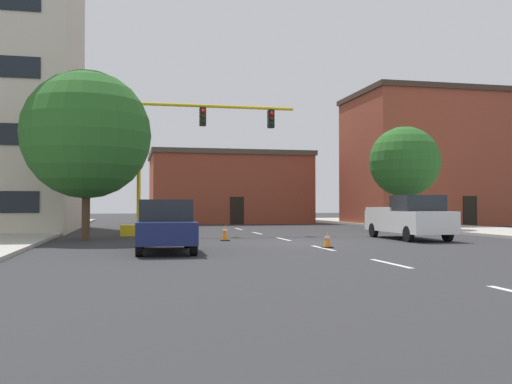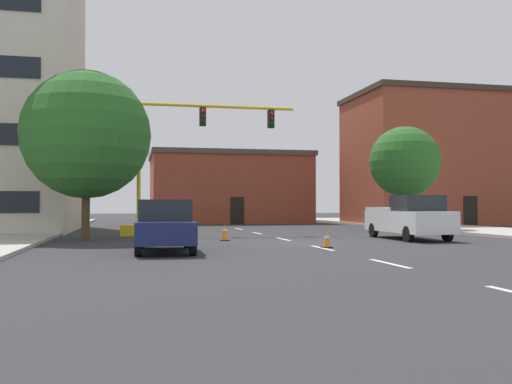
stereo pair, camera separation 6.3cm
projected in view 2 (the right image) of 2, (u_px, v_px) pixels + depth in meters
ground_plane at (299, 243)px, 23.48m from camera, size 160.00×160.00×0.00m
sidewalk_right at (473, 230)px, 34.11m from camera, size 6.00×56.00×0.14m
lane_stripe_seg_1 at (389, 263)px, 15.17m from camera, size 0.16×2.40×0.01m
lane_stripe_seg_2 at (322, 248)px, 20.55m from camera, size 0.16×2.40×0.01m
lane_stripe_seg_3 at (283, 239)px, 25.92m from camera, size 0.16×2.40×0.01m
lane_stripe_seg_4 at (257, 233)px, 31.29m from camera, size 0.16×2.40×0.01m
lane_stripe_seg_5 at (239, 229)px, 36.67m from camera, size 0.16×2.40×0.01m
building_brick_center at (227, 188)px, 50.03m from camera, size 13.46×9.96×6.04m
building_row_right at (438, 159)px, 45.60m from camera, size 13.83×9.01×10.40m
traffic_signal_gantry at (162, 192)px, 29.19m from camera, size 9.08×1.20×6.83m
tree_left_near at (86, 135)px, 25.34m from camera, size 5.71×5.71×7.55m
tree_right_mid at (405, 162)px, 34.11m from camera, size 4.23×4.23×6.27m
pickup_truck_white at (409, 218)px, 25.76m from camera, size 2.10×5.44×1.99m
sedan_navy_near_left at (165, 225)px, 18.95m from camera, size 2.00×4.56×1.74m
traffic_cone_roadside_a at (327, 240)px, 20.73m from camera, size 0.36×0.36×0.59m
traffic_cone_roadside_b at (225, 233)px, 24.72m from camera, size 0.36×0.36×0.72m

